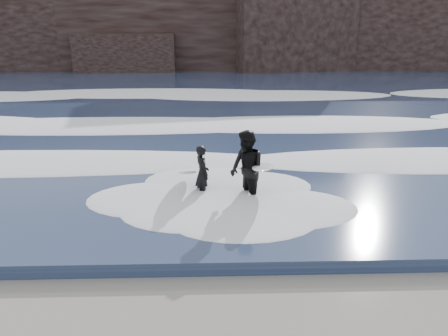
{
  "coord_description": "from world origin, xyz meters",
  "views": [
    {
      "loc": [
        0.44,
        -4.26,
        4.5
      ],
      "look_at": [
        0.8,
        6.66,
        1.0
      ],
      "focal_mm": 35.0,
      "sensor_mm": 36.0,
      "label": 1
    }
  ],
  "objects": [
    {
      "name": "sea",
      "position": [
        0.0,
        29.0,
        0.15
      ],
      "size": [
        90.0,
        52.0,
        0.3
      ],
      "primitive_type": "cube",
      "color": "navy",
      "rests_on": "ground"
    },
    {
      "name": "headland",
      "position": [
        0.0,
        46.0,
        5.0
      ],
      "size": [
        70.0,
        9.0,
        10.0
      ],
      "primitive_type": "cube",
      "color": "black",
      "rests_on": "ground"
    },
    {
      "name": "foam_near",
      "position": [
        0.0,
        9.0,
        0.4
      ],
      "size": [
        60.0,
        3.2,
        0.2
      ],
      "primitive_type": "ellipsoid",
      "color": "white",
      "rests_on": "sea"
    },
    {
      "name": "foam_mid",
      "position": [
        0.0,
        16.0,
        0.42
      ],
      "size": [
        60.0,
        4.0,
        0.24
      ],
      "primitive_type": "ellipsoid",
      "color": "white",
      "rests_on": "sea"
    },
    {
      "name": "foam_far",
      "position": [
        0.0,
        25.0,
        0.45
      ],
      "size": [
        60.0,
        4.8,
        0.3
      ],
      "primitive_type": "ellipsoid",
      "color": "white",
      "rests_on": "sea"
    },
    {
      "name": "surfer_left",
      "position": [
        0.13,
        6.92,
        0.78
      ],
      "size": [
        0.93,
        1.87,
        1.55
      ],
      "color": "black",
      "rests_on": "ground"
    },
    {
      "name": "surfer_right",
      "position": [
        1.4,
        6.41,
        1.03
      ],
      "size": [
        1.45,
        2.04,
        2.04
      ],
      "color": "black",
      "rests_on": "ground"
    }
  ]
}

